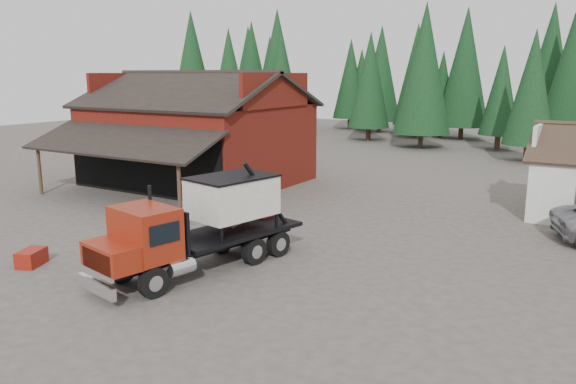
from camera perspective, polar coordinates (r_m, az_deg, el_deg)
The scene contains 8 objects.
ground at distance 23.14m, azimuth -3.96°, elevation -5.62°, with size 120.00×120.00×0.00m, color #494239.
red_barn at distance 36.89m, azimuth -9.18°, elevation 5.15°, with size 12.80×13.63×7.18m.
conifer_backdrop at distance 61.73m, azimuth 19.15°, elevation 4.84°, with size 76.00×16.00×16.00m, color black, non-canonical shape.
near_pine_a at distance 57.65m, azimuth -5.98°, elevation 11.34°, with size 4.40×4.40×11.40m.
near_pine_b at distance 48.48m, azimuth 23.55°, elevation 9.72°, with size 3.96×3.96×10.40m.
near_pine_d at distance 54.63m, azimuth 13.66°, elevation 12.09°, with size 5.28×5.28×13.40m.
feed_truck at distance 20.34m, azimuth -8.67°, elevation -3.05°, with size 3.92×8.62×3.77m.
equip_box at distance 22.94m, azimuth -24.61°, elevation -6.09°, with size 0.70×1.10×0.60m, color maroon.
Camera 1 is at (12.76, -17.99, 6.99)m, focal length 35.00 mm.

